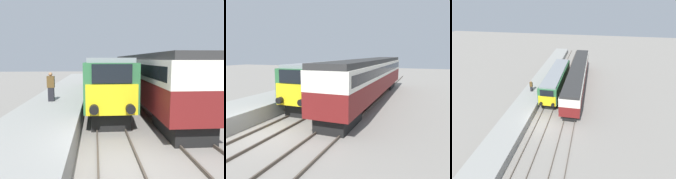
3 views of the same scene
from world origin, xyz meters
TOP-DOWN VIEW (x-y plane):
  - ground_plane at (0.00, 0.00)m, footprint 120.00×120.00m
  - platform_left at (-3.30, 8.00)m, footprint 3.50×50.00m
  - rails_near_track at (0.00, 5.00)m, footprint 1.51×60.00m
  - rails_far_track at (3.40, 5.00)m, footprint 1.50×60.00m
  - locomotive at (0.00, 9.37)m, footprint 2.70×13.12m
  - passenger_carriage at (3.40, 11.33)m, footprint 2.75×20.90m
  - person_on_platform at (-3.53, 6.66)m, footprint 0.44×0.26m

SIDE VIEW (x-z plane):
  - ground_plane at x=0.00m, z-range 0.00..0.00m
  - rails_near_track at x=0.00m, z-range 0.00..0.14m
  - rails_far_track at x=3.40m, z-range 0.00..0.14m
  - platform_left at x=-3.30m, z-range 0.00..1.04m
  - person_on_platform at x=-3.53m, z-range 1.04..2.85m
  - locomotive at x=0.00m, z-range 0.21..3.92m
  - passenger_carriage at x=3.40m, z-range 0.44..4.42m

